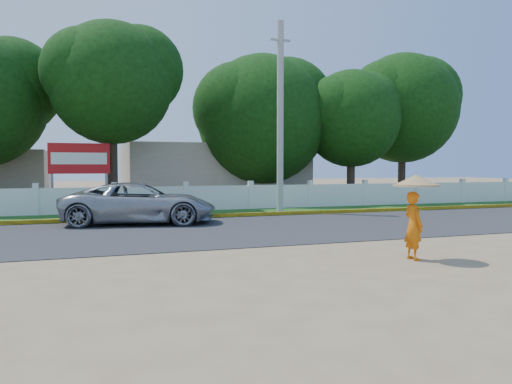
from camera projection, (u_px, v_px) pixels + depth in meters
ground at (286, 254)px, 11.21m from camera, size 120.00×120.00×0.00m
road at (229, 230)px, 15.45m from camera, size 60.00×7.00×0.02m
grass_verge at (193, 214)px, 20.39m from camera, size 60.00×3.50×0.03m
curb at (202, 216)px, 18.79m from camera, size 40.00×0.18×0.16m
fence at (186, 199)px, 21.73m from camera, size 40.00×0.10×1.10m
building_near at (213, 172)px, 29.07m from camera, size 10.00×6.00×3.20m
utility_pole at (280, 117)px, 21.11m from camera, size 0.28×0.28×8.08m
vehicle at (140, 203)px, 16.97m from camera, size 5.49×3.31×1.43m
monk_with_parasol at (415, 204)px, 10.48m from camera, size 0.99×0.99×1.80m
billboard at (79, 162)px, 21.23m from camera, size 2.50×0.13×2.95m
tree_row at (219, 109)px, 25.43m from camera, size 33.60×8.50×8.65m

